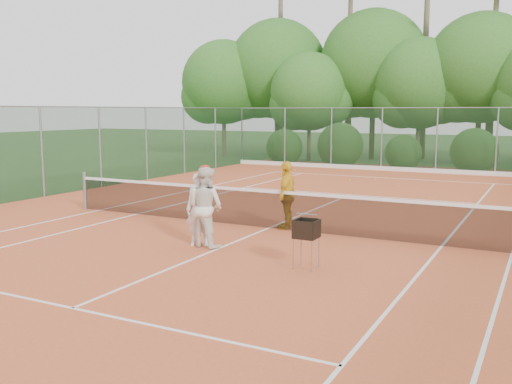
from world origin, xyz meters
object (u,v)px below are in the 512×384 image
player_center_grp (206,206)px  player_yellow (287,195)px  ball_hopper (306,230)px  player_white (199,209)px

player_center_grp → player_yellow: size_ratio=1.05×
player_yellow → ball_hopper: (1.81, -3.11, -0.11)m
player_white → ball_hopper: 2.79m
player_white → player_center_grp: 0.18m
player_white → player_center_grp: (0.16, -0.01, 0.08)m
player_yellow → ball_hopper: bearing=23.0°
player_yellow → ball_hopper: player_yellow is taller
player_center_grp → ball_hopper: player_center_grp is taller
player_white → player_yellow: bearing=47.2°
player_center_grp → player_white: bearing=176.6°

